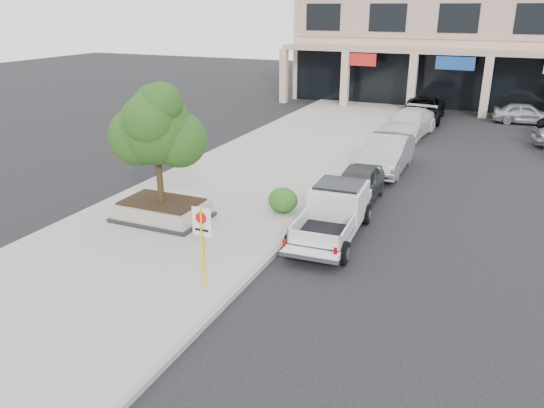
{
  "coord_description": "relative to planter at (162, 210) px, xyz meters",
  "views": [
    {
      "loc": [
        4.4,
        -12.44,
        7.27
      ],
      "look_at": [
        -1.75,
        1.5,
        1.57
      ],
      "focal_mm": 35.0,
      "sensor_mm": 36.0,
      "label": 1
    }
  ],
  "objects": [
    {
      "name": "curb_car_d",
      "position": [
        5.59,
        22.18,
        0.29
      ],
      "size": [
        2.81,
        5.65,
        1.54
      ],
      "primitive_type": "imported",
      "rotation": [
        0.0,
        0.0,
        0.05
      ],
      "color": "black",
      "rests_on": "ground"
    },
    {
      "name": "curb",
      "position": [
        4.72,
        3.95,
        -0.4
      ],
      "size": [
        0.2,
        52.0,
        0.15
      ],
      "primitive_type": "cube",
      "color": "gray",
      "rests_on": "ground"
    },
    {
      "name": "curb_car_b",
      "position": [
        5.91,
        9.57,
        0.35
      ],
      "size": [
        1.75,
        5.0,
        1.65
      ],
      "primitive_type": "imported",
      "rotation": [
        0.0,
        0.0,
        0.0
      ],
      "color": "#9A9EA2",
      "rests_on": "ground"
    },
    {
      "name": "ground",
      "position": [
        6.27,
        -2.05,
        -0.48
      ],
      "size": [
        120.0,
        120.0,
        0.0
      ],
      "primitive_type": "plane",
      "color": "black",
      "rests_on": "ground"
    },
    {
      "name": "lot_car_e",
      "position": [
        11.91,
        23.86,
        0.2
      ],
      "size": [
        4.08,
        1.91,
        1.35
      ],
      "primitive_type": "imported",
      "rotation": [
        0.0,
        0.0,
        1.65
      ],
      "color": "#9B9FA3",
      "rests_on": "ground"
    },
    {
      "name": "no_parking_sign",
      "position": [
        3.9,
        -3.65,
        1.16
      ],
      "size": [
        0.55,
        0.09,
        2.3
      ],
      "color": "yellow",
      "rests_on": "sidewalk"
    },
    {
      "name": "planter",
      "position": [
        0.0,
        0.0,
        0.0
      ],
      "size": [
        3.2,
        2.2,
        0.68
      ],
      "color": "black",
      "rests_on": "sidewalk"
    },
    {
      "name": "hedge",
      "position": [
        3.69,
        2.32,
        0.14
      ],
      "size": [
        1.1,
        0.99,
        0.93
      ],
      "primitive_type": "ellipsoid",
      "color": "#174814",
      "rests_on": "sidewalk"
    },
    {
      "name": "sidewalk",
      "position": [
        0.77,
        3.95,
        -0.4
      ],
      "size": [
        8.0,
        52.0,
        0.15
      ],
      "primitive_type": "cube",
      "color": "gray",
      "rests_on": "ground"
    },
    {
      "name": "curb_car_a",
      "position": [
        5.79,
        4.84,
        0.24
      ],
      "size": [
        1.87,
        4.27,
        1.43
      ],
      "primitive_type": "imported",
      "rotation": [
        0.0,
        0.0,
        0.04
      ],
      "color": "#333638",
      "rests_on": "ground"
    },
    {
      "name": "planter_tree",
      "position": [
        0.13,
        0.15,
        2.94
      ],
      "size": [
        2.9,
        2.55,
        4.0
      ],
      "color": "black",
      "rests_on": "planter"
    },
    {
      "name": "curb_car_c",
      "position": [
        5.57,
        17.23,
        0.3
      ],
      "size": [
        2.82,
        5.59,
        1.56
      ],
      "primitive_type": "imported",
      "rotation": [
        0.0,
        0.0,
        -0.12
      ],
      "color": "silver",
      "rests_on": "ground"
    },
    {
      "name": "pickup_truck",
      "position": [
        5.92,
        1.14,
        0.35
      ],
      "size": [
        2.21,
        5.32,
        1.65
      ],
      "primitive_type": null,
      "rotation": [
        0.0,
        0.0,
        0.05
      ],
      "color": "silver",
      "rests_on": "ground"
    }
  ]
}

